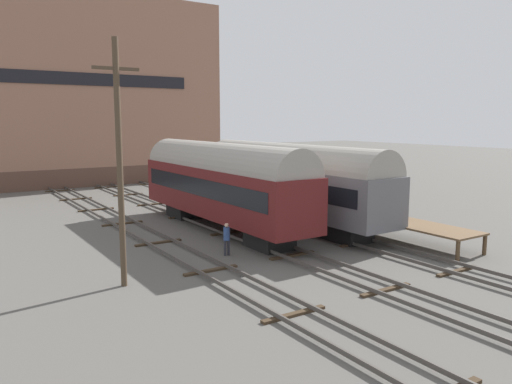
{
  "coord_description": "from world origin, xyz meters",
  "views": [
    {
      "loc": [
        -14.45,
        -21.85,
        6.6
      ],
      "look_at": [
        2.25,
        3.69,
        2.2
      ],
      "focal_mm": 35.0,
      "sensor_mm": 36.0,
      "label": 1
    }
  ],
  "objects": [
    {
      "name": "bench",
      "position": [
        7.14,
        0.64,
        1.59
      ],
      "size": [
        1.4,
        0.4,
        0.91
      ],
      "color": "#2D4C33",
      "rests_on": "station_platform"
    },
    {
      "name": "ground_plane",
      "position": [
        0.0,
        0.0,
        0.0
      ],
      "size": [
        200.0,
        200.0,
        0.0
      ],
      "primitive_type": "plane",
      "color": "#56544F"
    },
    {
      "name": "warehouse_building",
      "position": [
        -1.25,
        34.94,
        9.59
      ],
      "size": [
        29.56,
        13.13,
        19.18
      ],
      "color": "brown",
      "rests_on": "ground"
    },
    {
      "name": "track_left",
      "position": [
        -4.5,
        0.0,
        0.14
      ],
      "size": [
        2.6,
        60.0,
        0.26
      ],
      "color": "#4C4742",
      "rests_on": "ground"
    },
    {
      "name": "utility_pole",
      "position": [
        -8.32,
        -2.79,
        5.01
      ],
      "size": [
        1.8,
        0.24,
        9.7
      ],
      "color": "#473828",
      "rests_on": "ground"
    },
    {
      "name": "train_car_maroon",
      "position": [
        0.0,
        4.09,
        2.99
      ],
      "size": [
        3.12,
        15.72,
        5.3
      ],
      "color": "black",
      "rests_on": "ground"
    },
    {
      "name": "person_worker",
      "position": [
        -2.6,
        -1.1,
        0.97
      ],
      "size": [
        0.32,
        0.32,
        1.62
      ],
      "color": "#282833",
      "rests_on": "ground"
    },
    {
      "name": "track_right",
      "position": [
        4.5,
        0.0,
        0.14
      ],
      "size": [
        2.6,
        60.0,
        0.26
      ],
      "color": "#4C4742",
      "rests_on": "ground"
    },
    {
      "name": "track_middle",
      "position": [
        0.0,
        0.0,
        0.14
      ],
      "size": [
        2.6,
        60.0,
        0.26
      ],
      "color": "#4C4742",
      "rests_on": "ground"
    },
    {
      "name": "station_platform",
      "position": [
        7.04,
        -0.17,
        1.02
      ],
      "size": [
        2.45,
        15.92,
        1.11
      ],
      "color": "brown",
      "rests_on": "ground"
    },
    {
      "name": "train_car_grey",
      "position": [
        4.5,
        3.28,
        2.92
      ],
      "size": [
        3.05,
        16.55,
        5.16
      ],
      "color": "black",
      "rests_on": "ground"
    }
  ]
}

